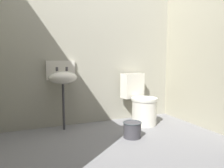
{
  "coord_description": "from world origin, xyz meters",
  "views": [
    {
      "loc": [
        -1.09,
        -2.3,
        1.02
      ],
      "look_at": [
        0.0,
        0.26,
        0.7
      ],
      "focal_mm": 35.54,
      "sensor_mm": 36.0,
      "label": 1
    }
  ],
  "objects": [
    {
      "name": "sink",
      "position": [
        -0.51,
        0.86,
        0.75
      ],
      "size": [
        0.42,
        0.35,
        0.99
      ],
      "color": "#3C3B3F",
      "rests_on": "ground"
    },
    {
      "name": "wall_back",
      "position": [
        0.0,
        1.08,
        1.25
      ],
      "size": [
        3.2,
        0.1,
        2.49
      ],
      "primitive_type": "cube",
      "color": "#A09D8B",
      "rests_on": "ground"
    },
    {
      "name": "ground_plane",
      "position": [
        0.0,
        0.0,
        -0.04
      ],
      "size": [
        3.2,
        2.45,
        0.08
      ],
      "primitive_type": "cube",
      "color": "slate"
    },
    {
      "name": "toilet_near_wall",
      "position": [
        0.67,
        0.68,
        0.32
      ],
      "size": [
        0.47,
        0.65,
        0.78
      ],
      "rotation": [
        0.0,
        0.0,
        3.31
      ],
      "color": "silver",
      "rests_on": "ground"
    },
    {
      "name": "wall_right",
      "position": [
        1.45,
        0.1,
        1.25
      ],
      "size": [
        0.1,
        2.25,
        2.49
      ],
      "primitive_type": "cube",
      "color": "#A09B84",
      "rests_on": "ground"
    },
    {
      "name": "bucket",
      "position": [
        0.24,
        0.16,
        0.11
      ],
      "size": [
        0.24,
        0.24,
        0.21
      ],
      "color": "#3C3B3F",
      "rests_on": "ground"
    }
  ]
}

